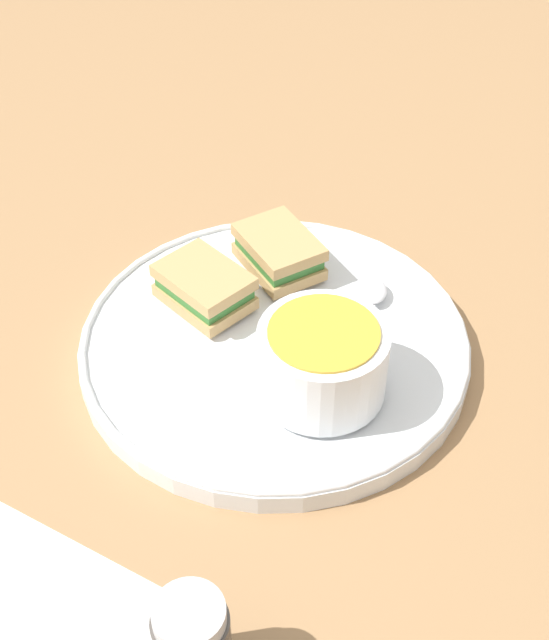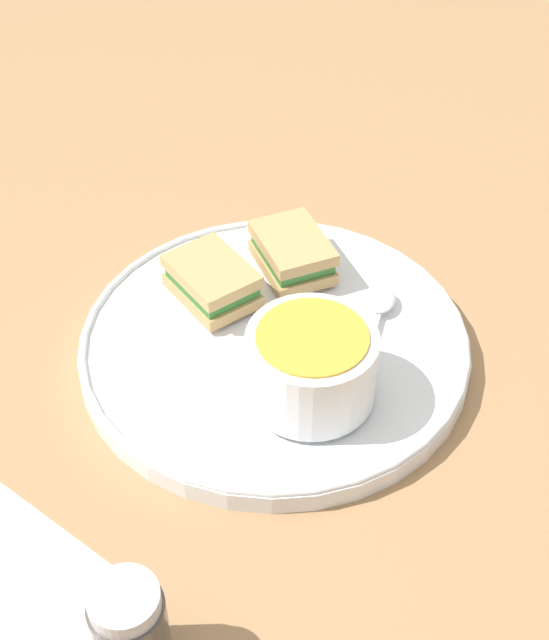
# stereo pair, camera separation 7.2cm
# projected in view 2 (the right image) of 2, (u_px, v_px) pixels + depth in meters

# --- Properties ---
(ground_plane) EXTENTS (2.40, 2.40, 0.00)m
(ground_plane) POSITION_uv_depth(u_px,v_px,m) (274.00, 353.00, 0.75)
(ground_plane) COLOR #9E754C
(plate) EXTENTS (0.32, 0.32, 0.02)m
(plate) POSITION_uv_depth(u_px,v_px,m) (274.00, 344.00, 0.74)
(plate) COLOR white
(plate) RESTS_ON ground_plane
(soup_bowl) EXTENTS (0.10, 0.10, 0.06)m
(soup_bowl) POSITION_uv_depth(u_px,v_px,m) (311.00, 365.00, 0.66)
(soup_bowl) COLOR white
(soup_bowl) RESTS_ON plate
(spoon) EXTENTS (0.12, 0.03, 0.01)m
(spoon) POSITION_uv_depth(u_px,v_px,m) (379.00, 308.00, 0.75)
(spoon) COLOR silver
(spoon) RESTS_ON plate
(sandwich_half_near) EXTENTS (0.09, 0.09, 0.03)m
(sandwich_half_near) POSITION_uv_depth(u_px,v_px,m) (293.00, 253.00, 0.78)
(sandwich_half_near) COLOR tan
(sandwich_half_near) RESTS_ON plate
(sandwich_half_far) EXTENTS (0.09, 0.09, 0.03)m
(sandwich_half_far) POSITION_uv_depth(u_px,v_px,m) (212.00, 281.00, 0.76)
(sandwich_half_far) COLOR tan
(sandwich_half_far) RESTS_ON plate
(salt_shaker) EXTENTS (0.05, 0.05, 0.08)m
(salt_shaker) POSITION_uv_depth(u_px,v_px,m) (131.00, 630.00, 0.52)
(salt_shaker) COLOR #4C4742
(salt_shaker) RESTS_ON ground_plane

